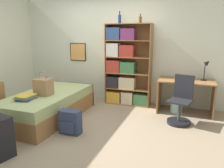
% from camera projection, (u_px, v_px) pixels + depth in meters
% --- Properties ---
extents(ground_plane, '(14.00, 14.00, 0.00)m').
position_uv_depth(ground_plane, '(78.00, 122.00, 4.20)').
color(ground_plane, gray).
extents(wall_back, '(10.00, 0.09, 2.60)m').
position_uv_depth(wall_back, '(108.00, 48.00, 5.40)').
color(wall_back, beige).
rests_on(wall_back, ground_plane).
extents(bed, '(1.04, 2.06, 0.51)m').
position_uv_depth(bed, '(49.00, 105.00, 4.38)').
color(bed, olive).
rests_on(bed, ground_plane).
extents(handbag, '(0.30, 0.25, 0.46)m').
position_uv_depth(handbag, '(43.00, 87.00, 4.13)').
color(handbag, '#93704C').
rests_on(handbag, bed).
extents(book_stack_on_bed, '(0.32, 0.38, 0.08)m').
position_uv_depth(book_stack_on_bed, '(26.00, 97.00, 3.87)').
color(book_stack_on_bed, '#334C84').
rests_on(book_stack_on_bed, bed).
extents(bookcase, '(1.06, 0.33, 1.88)m').
position_uv_depth(bookcase, '(124.00, 68.00, 5.14)').
color(bookcase, olive).
rests_on(bookcase, ground_plane).
extents(bottle_green, '(0.07, 0.07, 0.28)m').
position_uv_depth(bottle_green, '(120.00, 19.00, 4.95)').
color(bottle_green, navy).
rests_on(bottle_green, bookcase).
extents(bottle_brown, '(0.07, 0.07, 0.20)m').
position_uv_depth(bottle_brown, '(140.00, 20.00, 4.76)').
color(bottle_brown, brown).
rests_on(bottle_brown, bookcase).
extents(desk, '(1.13, 0.65, 0.71)m').
position_uv_depth(desk, '(186.00, 90.00, 4.61)').
color(desk, olive).
rests_on(desk, ground_plane).
extents(desk_lamp, '(0.18, 0.13, 0.44)m').
position_uv_depth(desk_lamp, '(207.00, 66.00, 4.46)').
color(desk_lamp, black).
rests_on(desk_lamp, desk).
extents(desk_chair, '(0.48, 0.48, 0.91)m').
position_uv_depth(desk_chair, '(180.00, 108.00, 4.09)').
color(desk_chair, black).
rests_on(desk_chair, ground_plane).
extents(backpack, '(0.36, 0.21, 0.41)m').
position_uv_depth(backpack, '(70.00, 122.00, 3.67)').
color(backpack, '#2D3856').
rests_on(backpack, ground_plane).
extents(waste_bin, '(0.25, 0.25, 0.26)m').
position_uv_depth(waste_bin, '(176.00, 106.00, 4.68)').
color(waste_bin, '#99C1B2').
rests_on(waste_bin, ground_plane).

